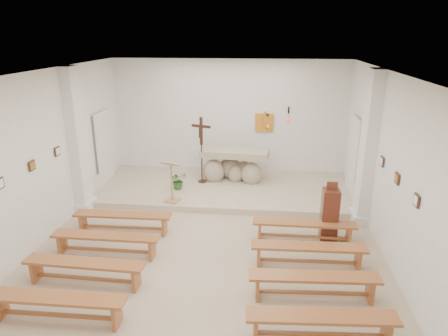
# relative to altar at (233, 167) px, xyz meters

# --- Properties ---
(ground) EXTENTS (7.00, 10.00, 0.00)m
(ground) POSITION_rel_altar_xyz_m (-0.21, -4.03, -0.53)
(ground) COLOR #C4A98D
(ground) RESTS_ON ground
(wall_left) EXTENTS (0.02, 10.00, 3.50)m
(wall_left) POSITION_rel_altar_xyz_m (-3.70, -4.03, 1.22)
(wall_left) COLOR white
(wall_left) RESTS_ON ground
(wall_right) EXTENTS (0.02, 10.00, 3.50)m
(wall_right) POSITION_rel_altar_xyz_m (3.28, -4.03, 1.22)
(wall_right) COLOR white
(wall_right) RESTS_ON ground
(wall_back) EXTENTS (7.00, 0.02, 3.50)m
(wall_back) POSITION_rel_altar_xyz_m (-0.21, 0.96, 1.22)
(wall_back) COLOR white
(wall_back) RESTS_ON ground
(ceiling) EXTENTS (7.00, 10.00, 0.02)m
(ceiling) POSITION_rel_altar_xyz_m (-0.21, -4.03, 2.96)
(ceiling) COLOR silver
(ceiling) RESTS_ON wall_back
(sanctuary_platform) EXTENTS (6.98, 3.00, 0.15)m
(sanctuary_platform) POSITION_rel_altar_xyz_m (-0.21, -0.53, -0.46)
(sanctuary_platform) COLOR beige
(sanctuary_platform) RESTS_ON ground
(pilaster_left) EXTENTS (0.26, 0.55, 3.50)m
(pilaster_left) POSITION_rel_altar_xyz_m (-3.58, -2.03, 1.22)
(pilaster_left) COLOR white
(pilaster_left) RESTS_ON ground
(pilaster_right) EXTENTS (0.26, 0.55, 3.50)m
(pilaster_right) POSITION_rel_altar_xyz_m (3.16, -2.03, 1.22)
(pilaster_right) COLOR white
(pilaster_right) RESTS_ON ground
(gold_wall_relief) EXTENTS (0.55, 0.04, 0.55)m
(gold_wall_relief) POSITION_rel_altar_xyz_m (0.84, 0.93, 1.12)
(gold_wall_relief) COLOR gold
(gold_wall_relief) RESTS_ON wall_back
(sanctuary_lamp) EXTENTS (0.11, 0.36, 0.44)m
(sanctuary_lamp) POSITION_rel_altar_xyz_m (1.54, 0.68, 1.28)
(sanctuary_lamp) COLOR black
(sanctuary_lamp) RESTS_ON wall_back
(station_frame_left_front) EXTENTS (0.03, 0.20, 0.20)m
(station_frame_left_front) POSITION_rel_altar_xyz_m (-3.68, -4.83, 1.19)
(station_frame_left_front) COLOR #3E271B
(station_frame_left_front) RESTS_ON wall_left
(station_frame_left_mid) EXTENTS (0.03, 0.20, 0.20)m
(station_frame_left_mid) POSITION_rel_altar_xyz_m (-3.68, -3.83, 1.19)
(station_frame_left_mid) COLOR #3E271B
(station_frame_left_mid) RESTS_ON wall_left
(station_frame_left_rear) EXTENTS (0.03, 0.20, 0.20)m
(station_frame_left_rear) POSITION_rel_altar_xyz_m (-3.68, -2.83, 1.19)
(station_frame_left_rear) COLOR #3E271B
(station_frame_left_rear) RESTS_ON wall_left
(station_frame_right_front) EXTENTS (0.03, 0.20, 0.20)m
(station_frame_right_front) POSITION_rel_altar_xyz_m (3.26, -4.83, 1.19)
(station_frame_right_front) COLOR #3E271B
(station_frame_right_front) RESTS_ON wall_right
(station_frame_right_mid) EXTENTS (0.03, 0.20, 0.20)m
(station_frame_right_mid) POSITION_rel_altar_xyz_m (3.26, -3.83, 1.19)
(station_frame_right_mid) COLOR #3E271B
(station_frame_right_mid) RESTS_ON wall_right
(station_frame_right_rear) EXTENTS (0.03, 0.20, 0.20)m
(station_frame_right_rear) POSITION_rel_altar_xyz_m (3.26, -2.83, 1.19)
(station_frame_right_rear) COLOR #3E271B
(station_frame_right_rear) RESTS_ON wall_right
(radiator_left) EXTENTS (0.10, 0.85, 0.52)m
(radiator_left) POSITION_rel_altar_xyz_m (-3.64, -1.33, -0.26)
(radiator_left) COLOR silver
(radiator_left) RESTS_ON ground
(radiator_right) EXTENTS (0.10, 0.85, 0.52)m
(radiator_right) POSITION_rel_altar_xyz_m (3.22, -1.33, -0.26)
(radiator_right) COLOR silver
(radiator_right) RESTS_ON ground
(altar) EXTENTS (1.99, 0.94, 1.00)m
(altar) POSITION_rel_altar_xyz_m (0.00, 0.00, 0.00)
(altar) COLOR tan
(altar) RESTS_ON sanctuary_platform
(lectern) EXTENTS (0.46, 0.41, 1.10)m
(lectern) POSITION_rel_altar_xyz_m (-1.41, -1.75, 0.16)
(lectern) COLOR tan
(lectern) RESTS_ON sanctuary_platform
(crucifix_stand) EXTENTS (0.55, 0.25, 1.88)m
(crucifix_stand) POSITION_rel_altar_xyz_m (-0.88, -0.28, 0.70)
(crucifix_stand) COLOR #351E11
(crucifix_stand) RESTS_ON sanctuary_platform
(potted_plant) EXTENTS (0.59, 0.58, 0.49)m
(potted_plant) POSITION_rel_altar_xyz_m (-1.44, -0.86, -0.14)
(potted_plant) COLOR #2E5E25
(potted_plant) RESTS_ON sanctuary_platform
(donation_pedestal) EXTENTS (0.35, 0.35, 1.29)m
(donation_pedestal) POSITION_rel_altar_xyz_m (2.29, -2.98, 0.04)
(donation_pedestal) COLOR brown
(donation_pedestal) RESTS_ON ground
(bench_left_front) EXTENTS (2.15, 0.38, 0.45)m
(bench_left_front) POSITION_rel_altar_xyz_m (-2.17, -3.19, -0.19)
(bench_left_front) COLOR #AE5E32
(bench_left_front) RESTS_ON ground
(bench_right_front) EXTENTS (2.14, 0.34, 0.45)m
(bench_right_front) POSITION_rel_altar_xyz_m (1.75, -3.19, -0.19)
(bench_right_front) COLOR #AE5E32
(bench_right_front) RESTS_ON ground
(bench_left_second) EXTENTS (2.14, 0.35, 0.45)m
(bench_left_second) POSITION_rel_altar_xyz_m (-2.17, -4.16, -0.19)
(bench_left_second) COLOR #AE5E32
(bench_left_second) RESTS_ON ground
(bench_right_second) EXTENTS (2.15, 0.41, 0.45)m
(bench_right_second) POSITION_rel_altar_xyz_m (1.75, -4.16, -0.19)
(bench_right_second) COLOR #AE5E32
(bench_right_second) RESTS_ON ground
(bench_left_third) EXTENTS (2.15, 0.41, 0.45)m
(bench_left_third) POSITION_rel_altar_xyz_m (-2.17, -5.13, -0.19)
(bench_left_third) COLOR #AE5E32
(bench_left_third) RESTS_ON ground
(bench_right_third) EXTENTS (2.16, 0.47, 0.45)m
(bench_right_third) POSITION_rel_altar_xyz_m (1.75, -5.13, -0.19)
(bench_right_third) COLOR #AE5E32
(bench_right_third) RESTS_ON ground
(bench_left_fourth) EXTENTS (2.14, 0.36, 0.45)m
(bench_left_fourth) POSITION_rel_altar_xyz_m (-2.17, -6.10, -0.19)
(bench_left_fourth) COLOR #AE5E32
(bench_left_fourth) RESTS_ON ground
(bench_right_fourth) EXTENTS (2.16, 0.48, 0.45)m
(bench_right_fourth) POSITION_rel_altar_xyz_m (1.75, -6.10, -0.19)
(bench_right_fourth) COLOR #AE5E32
(bench_right_fourth) RESTS_ON ground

